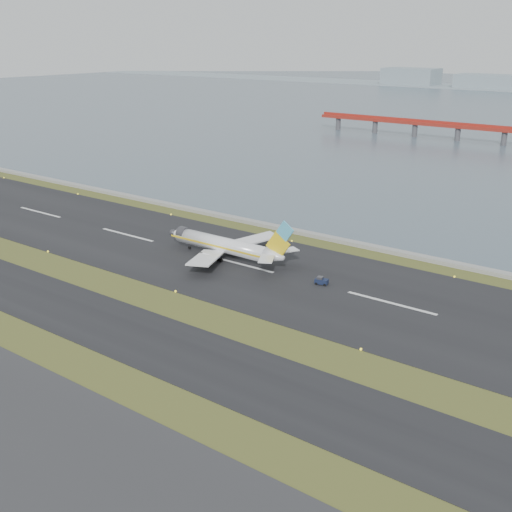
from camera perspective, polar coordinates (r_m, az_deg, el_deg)
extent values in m
plane|color=#39491A|center=(135.16, -9.37, -4.17)|extent=(1000.00, 1000.00, 0.00)
cube|color=black|center=(127.96, -13.24, -5.79)|extent=(1000.00, 18.00, 0.10)
cube|color=black|center=(155.71, -1.44, -0.73)|extent=(1000.00, 45.00, 0.10)
cube|color=gray|center=(178.83, 4.54, 2.01)|extent=(1000.00, 2.50, 1.00)
cylinder|color=#4C4C51|center=(377.44, 10.53, 11.15)|extent=(2.80, 2.80, 7.00)
cube|color=#86969E|center=(771.61, 13.61, 15.27)|extent=(60.00, 35.00, 18.00)
cube|color=#86969E|center=(737.10, 20.92, 14.27)|extent=(90.00, 35.00, 14.00)
cylinder|color=white|center=(159.31, -3.05, 1.03)|extent=(28.00, 3.80, 3.80)
cone|color=white|center=(169.33, -7.11, 2.00)|extent=(3.20, 3.80, 3.80)
cone|color=white|center=(149.82, 1.71, -0.01)|extent=(5.00, 3.80, 3.80)
cube|color=yellow|center=(157.92, -3.50, 0.85)|extent=(31.00, 0.06, 0.45)
cube|color=yellow|center=(160.71, -2.61, 1.20)|extent=(31.00, 0.06, 0.45)
cube|color=white|center=(152.08, -4.46, -0.17)|extent=(11.31, 15.89, 1.66)
cube|color=white|center=(164.51, -0.56, 1.38)|extent=(11.31, 15.89, 1.66)
cylinder|color=#39383D|center=(155.30, -4.32, -0.22)|extent=(4.20, 2.10, 2.10)
cylinder|color=#39383D|center=(164.00, -1.56, 0.88)|extent=(4.20, 2.10, 2.10)
cube|color=yellow|center=(148.46, 1.97, 0.98)|extent=(6.80, 0.35, 6.85)
cube|color=#4FBAE2|center=(146.32, 2.60, 2.22)|extent=(4.85, 0.37, 4.90)
cube|color=white|center=(146.57, 0.95, -0.24)|extent=(5.64, 6.80, 0.22)
cube|color=white|center=(152.45, 2.63, 0.51)|extent=(5.64, 6.80, 0.22)
cylinder|color=black|center=(167.21, -5.93, 0.73)|extent=(0.80, 0.28, 0.80)
cylinder|color=black|center=(157.31, -3.27, -0.35)|extent=(1.00, 0.38, 1.00)
cylinder|color=black|center=(161.38, -1.99, 0.18)|extent=(1.00, 0.38, 1.00)
cube|color=#141C38|center=(143.56, 5.85, -2.25)|extent=(3.14, 2.19, 1.07)
cube|color=#39383D|center=(143.40, 5.72, -1.96)|extent=(1.51, 1.58, 0.63)
cylinder|color=black|center=(143.39, 5.37, -2.47)|extent=(0.67, 0.40, 0.63)
cylinder|color=black|center=(144.66, 5.56, -2.28)|extent=(0.67, 0.40, 0.63)
cylinder|color=black|center=(142.82, 6.12, -2.59)|extent=(0.67, 0.40, 0.63)
cylinder|color=black|center=(144.08, 6.30, -2.40)|extent=(0.67, 0.40, 0.63)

